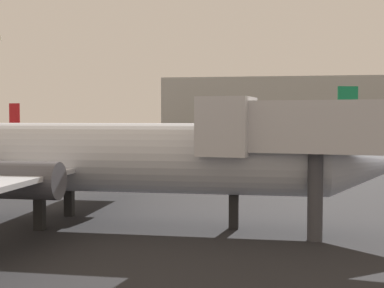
% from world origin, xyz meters
% --- Properties ---
extents(airplane_at_gate, '(33.91, 23.65, 9.88)m').
position_xyz_m(airplane_at_gate, '(-5.53, 19.14, 3.53)').
color(airplane_at_gate, silver).
rests_on(airplane_at_gate, ground_plane).
extents(airplane_far_left, '(26.90, 21.25, 9.43)m').
position_xyz_m(airplane_far_left, '(4.73, 57.31, 3.09)').
color(airplane_far_left, silver).
rests_on(airplane_far_left, ground_plane).
extents(airplane_far_right, '(26.83, 20.53, 8.08)m').
position_xyz_m(airplane_far_right, '(-32.87, 78.29, 2.77)').
color(airplane_far_right, '#B2BCCC').
rests_on(airplane_far_right, ground_plane).
extents(terminal_building, '(79.67, 18.42, 15.77)m').
position_xyz_m(terminal_building, '(14.66, 135.58, 7.89)').
color(terminal_building, '#B7B7B2').
rests_on(terminal_building, ground_plane).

